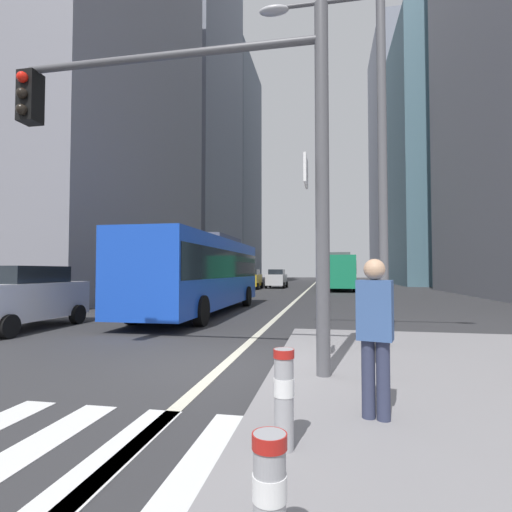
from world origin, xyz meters
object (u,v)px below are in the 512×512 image
object	(u,v)px
car_oncoming_mid	(277,278)
city_bus_blue_oncoming	(202,270)
street_lamp_post	(382,113)
pedestrian_waiting	(375,329)
car_receding_near	(330,276)
bollard_left	(284,394)
sedan_white_oncoming	(22,297)
car_oncoming_far	(251,279)
car_receding_far	(335,276)
bollard_front	(270,495)
city_bus_red_receding	(339,270)
traffic_signal_gantry	(210,135)

from	to	relation	value
car_oncoming_mid	city_bus_blue_oncoming	bearing A→B (deg)	-89.83
street_lamp_post	pedestrian_waiting	xyz separation A→B (m)	(-0.67, -4.27, -4.14)
car_receding_near	bollard_left	size ratio (longest dim) A/B	4.62
street_lamp_post	pedestrian_waiting	size ratio (longest dim) A/B	4.50
car_oncoming_mid	car_receding_near	world-z (taller)	same
sedan_white_oncoming	pedestrian_waiting	bearing A→B (deg)	-31.08
car_oncoming_mid	car_oncoming_far	world-z (taller)	same
car_receding_far	bollard_front	distance (m)	64.31
city_bus_red_receding	car_receding_near	xyz separation A→B (m)	(-0.70, 27.29, -0.85)
car_receding_near	bollard_front	distance (m)	62.93
city_bus_red_receding	bollard_left	size ratio (longest dim) A/B	12.37
traffic_signal_gantry	car_receding_far	bearing A→B (deg)	87.21
city_bus_blue_oncoming	traffic_signal_gantry	size ratio (longest dim) A/B	1.90
city_bus_blue_oncoming	car_receding_far	size ratio (longest dim) A/B	2.81
car_receding_near	bollard_left	distance (m)	61.45
car_oncoming_mid	street_lamp_post	distance (m)	32.54
bollard_left	car_receding_far	bearing A→B (deg)	88.73
bollard_front	bollard_left	bearing A→B (deg)	93.47
city_bus_red_receding	bollard_front	distance (m)	35.68
car_oncoming_far	bollard_left	distance (m)	34.60
bollard_left	car_receding_near	bearing A→B (deg)	89.33
car_receding_near	car_receding_far	size ratio (longest dim) A/B	1.04
car_oncoming_far	car_receding_far	bearing A→B (deg)	73.60
car_oncoming_mid	car_receding_near	distance (m)	25.31
bollard_front	city_bus_red_receding	bearing A→B (deg)	87.86
sedan_white_oncoming	traffic_signal_gantry	world-z (taller)	traffic_signal_gantry
sedan_white_oncoming	street_lamp_post	distance (m)	11.42
bollard_front	traffic_signal_gantry	bearing A→B (deg)	111.64
car_oncoming_far	bollard_front	world-z (taller)	car_oncoming_far
city_bus_red_receding	bollard_left	xyz separation A→B (m)	(-1.42, -34.15, -1.18)
car_oncoming_far	bollard_left	size ratio (longest dim) A/B	4.61
car_receding_near	bollard_left	bearing A→B (deg)	-90.67
car_receding_near	pedestrian_waiting	xyz separation A→B (m)	(0.20, -60.52, 0.16)
car_receding_near	bollard_front	world-z (taller)	car_receding_near
traffic_signal_gantry	street_lamp_post	xyz separation A→B (m)	(3.13, 2.58, 1.20)
city_bus_blue_oncoming	sedan_white_oncoming	bearing A→B (deg)	-126.96
car_oncoming_far	pedestrian_waiting	world-z (taller)	car_oncoming_far
sedan_white_oncoming	city_bus_red_receding	distance (m)	29.22
car_receding_far	bollard_left	bearing A→B (deg)	-91.27
traffic_signal_gantry	street_lamp_post	world-z (taller)	street_lamp_post
bollard_front	car_receding_far	bearing A→B (deg)	88.84
city_bus_blue_oncoming	city_bus_red_receding	bearing A→B (deg)	74.07
city_bus_red_receding	street_lamp_post	bearing A→B (deg)	-89.66
sedan_white_oncoming	car_receding_near	xyz separation A→B (m)	(9.58, 54.62, -0.00)
city_bus_red_receding	car_receding_near	size ratio (longest dim) A/B	2.68
bollard_front	bollard_left	xyz separation A→B (m)	(-0.09, 1.49, 0.09)
traffic_signal_gantry	pedestrian_waiting	world-z (taller)	traffic_signal_gantry
sedan_white_oncoming	car_oncoming_far	world-z (taller)	same
car_oncoming_far	bollard_front	bearing A→B (deg)	-78.46
traffic_signal_gantry	bollard_left	size ratio (longest dim) A/B	6.54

